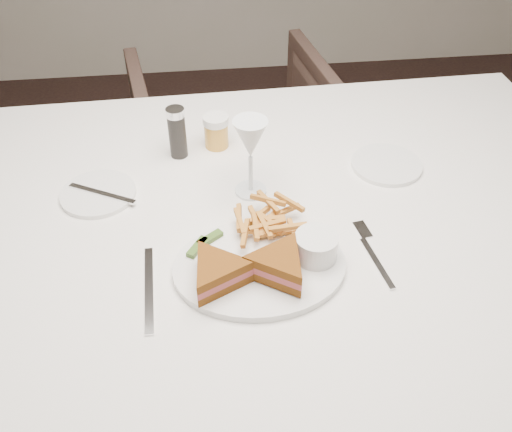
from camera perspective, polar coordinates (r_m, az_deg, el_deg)
name	(u,v)px	position (r m, az deg, el deg)	size (l,w,h in m)	color
table	(254,333)	(1.44, -0.23, -11.58)	(1.60, 1.06, 0.75)	white
chair_far	(237,144)	(2.10, -1.95, 7.22)	(0.68, 0.64, 0.70)	#44312A
table_setting	(251,221)	(1.10, -0.47, -0.45)	(0.80, 0.62, 0.18)	white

